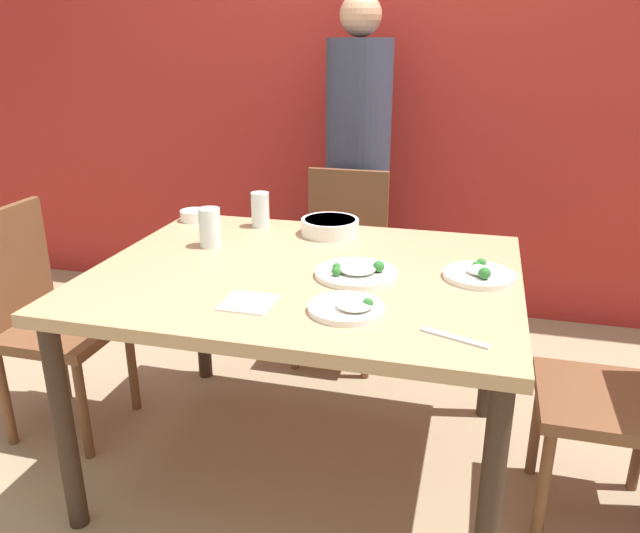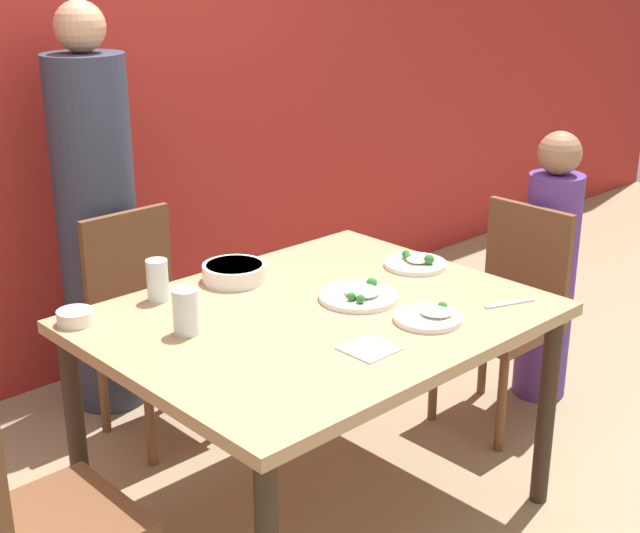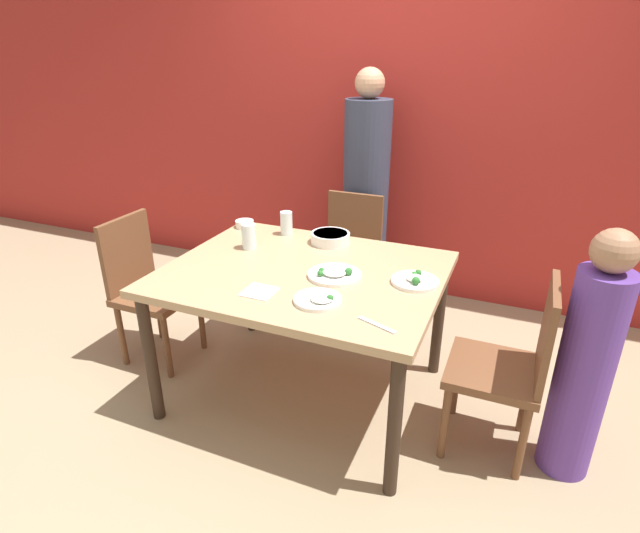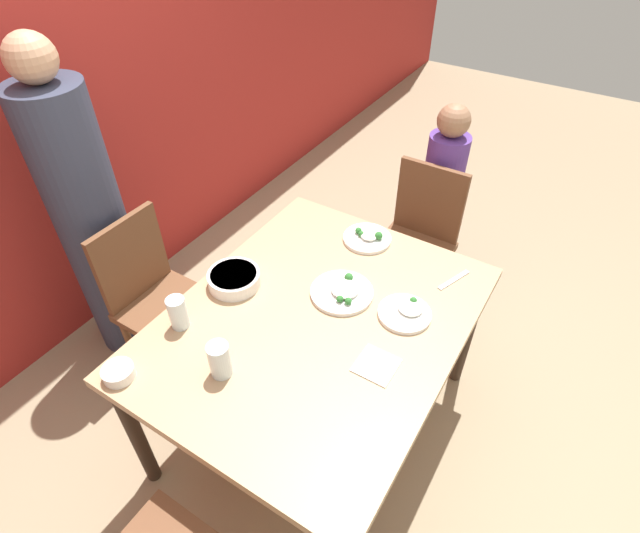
# 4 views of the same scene
# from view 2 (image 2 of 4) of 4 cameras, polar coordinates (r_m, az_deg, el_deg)

# --- Properties ---
(ground_plane) EXTENTS (10.00, 10.00, 0.00)m
(ground_plane) POSITION_cam_2_polar(r_m,az_deg,el_deg) (3.16, -0.18, -15.43)
(ground_plane) COLOR #998466
(wall_back) EXTENTS (10.00, 0.06, 2.70)m
(wall_back) POSITION_cam_2_polar(r_m,az_deg,el_deg) (3.87, -16.26, 12.03)
(wall_back) COLOR #A82823
(wall_back) RESTS_ON ground_plane
(dining_table) EXTENTS (1.35, 1.07, 0.74)m
(dining_table) POSITION_cam_2_polar(r_m,az_deg,el_deg) (2.83, -0.20, -4.32)
(dining_table) COLOR tan
(dining_table) RESTS_ON ground_plane
(chair_adult_spot) EXTENTS (0.40, 0.40, 0.87)m
(chair_adult_spot) POSITION_cam_2_polar(r_m,az_deg,el_deg) (3.51, -10.96, -3.26)
(chair_adult_spot) COLOR brown
(chair_adult_spot) RESTS_ON ground_plane
(chair_child_spot) EXTENTS (0.40, 0.40, 0.87)m
(chair_child_spot) POSITION_cam_2_polar(r_m,az_deg,el_deg) (3.61, 11.87, -2.65)
(chair_child_spot) COLOR brown
(chair_child_spot) RESTS_ON ground_plane
(chair_empty_left) EXTENTS (0.40, 0.40, 0.87)m
(chair_empty_left) POSITION_cam_2_polar(r_m,az_deg,el_deg) (2.43, -18.37, -15.19)
(chair_empty_left) COLOR brown
(chair_empty_left) RESTS_ON ground_plane
(person_adult) EXTENTS (0.32, 0.32, 1.64)m
(person_adult) POSITION_cam_2_polar(r_m,az_deg,el_deg) (3.68, -14.05, 2.44)
(person_adult) COLOR #33384C
(person_adult) RESTS_ON ground_plane
(person_child) EXTENTS (0.22, 0.22, 1.14)m
(person_child) POSITION_cam_2_polar(r_m,az_deg,el_deg) (3.80, 14.41, -0.53)
(person_child) COLOR #5B3893
(person_child) RESTS_ON ground_plane
(bowl_curry) EXTENTS (0.22, 0.22, 0.06)m
(bowl_curry) POSITION_cam_2_polar(r_m,az_deg,el_deg) (3.06, -5.50, -0.35)
(bowl_curry) COLOR white
(bowl_curry) RESTS_ON dining_table
(plate_rice_adult) EXTENTS (0.22, 0.22, 0.06)m
(plate_rice_adult) POSITION_cam_2_polar(r_m,az_deg,el_deg) (3.20, 6.15, 0.23)
(plate_rice_adult) COLOR white
(plate_rice_adult) RESTS_ON dining_table
(plate_rice_child) EXTENTS (0.21, 0.21, 0.05)m
(plate_rice_child) POSITION_cam_2_polar(r_m,az_deg,el_deg) (2.75, 7.04, -3.19)
(plate_rice_child) COLOR white
(plate_rice_child) RESTS_ON dining_table
(plate_noodles) EXTENTS (0.26, 0.26, 0.05)m
(plate_noodles) POSITION_cam_2_polar(r_m,az_deg,el_deg) (2.89, 2.55, -1.84)
(plate_noodles) COLOR white
(plate_noodles) RESTS_ON dining_table
(bowl_rice_small) EXTENTS (0.11, 0.11, 0.04)m
(bowl_rice_small) POSITION_cam_2_polar(r_m,az_deg,el_deg) (2.80, -15.40, -3.10)
(bowl_rice_small) COLOR white
(bowl_rice_small) RESTS_ON dining_table
(glass_water_tall) EXTENTS (0.08, 0.08, 0.14)m
(glass_water_tall) POSITION_cam_2_polar(r_m,az_deg,el_deg) (2.65, -8.59, -2.87)
(glass_water_tall) COLOR silver
(glass_water_tall) RESTS_ON dining_table
(glass_water_short) EXTENTS (0.07, 0.07, 0.14)m
(glass_water_short) POSITION_cam_2_polar(r_m,az_deg,el_deg) (2.91, -10.36, -0.86)
(glass_water_short) COLOR silver
(glass_water_short) RESTS_ON dining_table
(napkin_folded) EXTENTS (0.14, 0.14, 0.01)m
(napkin_folded) POSITION_cam_2_polar(r_m,az_deg,el_deg) (2.55, 3.17, -5.26)
(napkin_folded) COLOR white
(napkin_folded) RESTS_ON dining_table
(fork_steel) EXTENTS (0.18, 0.08, 0.01)m
(fork_steel) POSITION_cam_2_polar(r_m,az_deg,el_deg) (2.92, 12.04, -2.32)
(fork_steel) COLOR silver
(fork_steel) RESTS_ON dining_table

